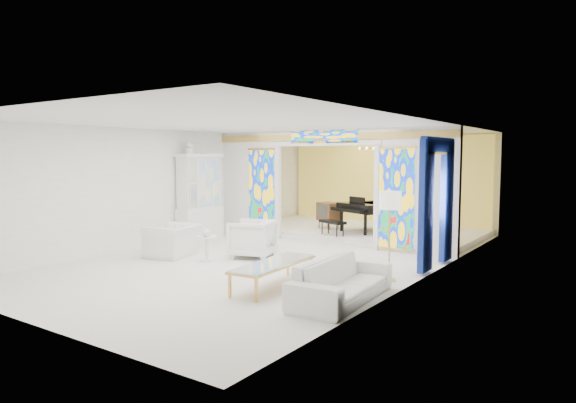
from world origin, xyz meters
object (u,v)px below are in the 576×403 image
Objects in this scene: armchair_left at (173,241)px; coffee_table at (274,264)px; grand_piano at (375,208)px; armchair_right at (252,239)px; sofa at (342,280)px; china_cabinet at (199,198)px; tv_console at (329,212)px.

coffee_table is (3.59, -0.98, 0.05)m from armchair_left.
grand_piano is (-0.89, 6.14, 0.45)m from coffee_table.
sofa is at bearing 40.90° from armchair_right.
armchair_right reaches higher than armchair_left.
sofa reaches higher than coffee_table.
tv_console is (2.47, 2.86, -0.49)m from china_cabinet.
sofa is at bearing -34.38° from tv_console.
coffee_table is at bearing 61.08° from armchair_left.
tv_console is (-3.69, 5.99, 0.35)m from sofa.
sofa is (4.99, -1.03, -0.03)m from armchair_left.
grand_piano is at bearing 32.21° from tv_console.
tv_console is at bearing 111.17° from coffee_table.
tv_console is (-1.41, -0.21, -0.18)m from grand_piano.
sofa is at bearing 64.66° from armchair_left.
sofa is 0.87× the size of grand_piano.
tv_console is at bearing 49.15° from china_cabinet.
tv_console is (-2.30, 5.94, 0.27)m from coffee_table.
armchair_left reaches higher than sofa.
china_cabinet is at bearing 59.09° from sofa.
armchair_right is 1.20× the size of tv_console.
china_cabinet reaches higher than coffee_table.
grand_piano is at bearing 138.61° from armchair_left.
armchair_right is at bearing -82.81° from grand_piano.
coffee_table is 6.37m from tv_console.
armchair_right is 4.03m from tv_console.
armchair_right is at bearing -61.86° from tv_console.
armchair_left is at bearing -95.62° from grand_piano.
grand_piano is at bearing 16.15° from sofa.
sofa is 7.04m from tv_console.
grand_piano is at bearing 98.20° from coffee_table.
tv_console is at bearing 151.66° from armchair_left.
armchair_left is at bearing 74.32° from sofa.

